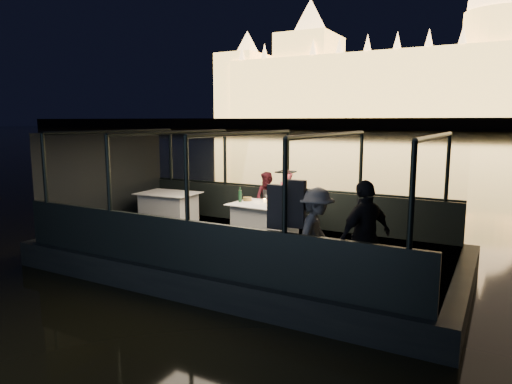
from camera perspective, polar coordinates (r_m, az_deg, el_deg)
The scene contains 30 objects.
river_water at distance 88.20m, azimuth 25.84°, elevation 6.02°, with size 500.00×500.00×0.00m, color black.
boat_hull at distance 9.75m, azimuth -1.14°, elevation -9.36°, with size 8.60×4.40×1.00m, color black.
boat_deck at distance 9.61m, azimuth -1.15°, elevation -6.64°, with size 8.00×4.00×0.04m, color black.
gunwale_port at distance 11.24m, azimuth 3.92°, elevation -1.92°, with size 8.00×0.08×0.90m, color black.
gunwale_starboard at distance 7.88m, azimuth -8.47°, elevation -6.69°, with size 8.00×0.08×0.90m, color black.
cabin_glass_port at distance 11.08m, azimuth 3.99°, elevation 3.93°, with size 8.00×0.02×1.40m, color #99B2B2, non-canonical shape.
cabin_glass_starboard at distance 7.65m, azimuth -8.67°, elevation 1.63°, with size 8.00×0.02×1.40m, color #99B2B2, non-canonical shape.
cabin_roof_glass at distance 9.26m, azimuth -1.20°, elevation 7.32°, with size 8.00×4.00×0.02m, color #99B2B2, non-canonical shape.
end_wall_fore at distance 11.86m, azimuth -18.19°, elevation 1.65°, with size 0.02×4.00×2.30m, color black, non-canonical shape.
end_wall_aft at distance 8.17m, azimuth 23.95°, elevation -1.77°, with size 0.02×4.00×2.30m, color black, non-canonical shape.
canopy_ribs at distance 9.37m, azimuth -1.18°, elevation 0.27°, with size 8.00×4.00×2.30m, color black, non-canonical shape.
embankment at distance 218.09m, azimuth 27.73°, elevation 7.34°, with size 400.00×140.00×6.00m, color #423D33.
parliament_building at distance 184.92m, azimuth 28.14°, elevation 15.94°, with size 220.00×32.00×60.00m, color #F2D18C, non-canonical shape.
dining_table_central at distance 9.97m, azimuth 1.09°, elevation -3.67°, with size 1.45×1.05×0.77m, color silver.
dining_table_aft at distance 11.71m, azimuth -10.86°, elevation -1.94°, with size 1.45×1.05×0.77m, color white.
chair_port_left at distance 10.63m, azimuth 1.38°, elevation -2.52°, with size 0.43×0.43×0.92m, color black.
chair_port_right at distance 10.40m, azimuth 3.43°, elevation -2.79°, with size 0.45×0.45×0.96m, color black.
coat_stand at distance 7.28m, azimuth 3.67°, elevation -4.25°, with size 0.50×0.40×1.82m, color black, non-canonical shape.
person_woman_coral at distance 10.78m, azimuth 3.98°, elevation -0.76°, with size 0.51×0.34×1.41m, color #E95464.
person_man_maroon at distance 11.00m, azimuth 1.46°, elevation -0.54°, with size 0.64×0.50×1.34m, color #40121A.
passenger_stripe at distance 7.22m, azimuth 7.54°, elevation -4.82°, with size 0.99×0.56×1.54m, color silver.
passenger_dark at distance 6.97m, azimuth 13.47°, elevation -5.51°, with size 1.00×0.42×1.71m, color black.
wine_bottle at distance 10.13m, azimuth -2.01°, elevation -0.42°, with size 0.07×0.07×0.33m, color #153A21.
bread_basket at distance 10.31m, azimuth -1.09°, elevation -0.87°, with size 0.20×0.20×0.08m, color brown.
amber_candle at distance 10.11m, azimuth 1.09°, elevation -1.07°, with size 0.05×0.05×0.08m, color gold.
plate_near at distance 9.69m, azimuth 2.64°, elevation -1.70°, with size 0.23×0.23×0.01m, color silver.
plate_far at distance 10.41m, azimuth -0.43°, elevation -0.95°, with size 0.22×0.22×0.01m, color white.
wine_glass_white at distance 10.15m, azimuth -1.92°, elevation -0.72°, with size 0.06×0.06×0.17m, color white, non-canonical shape.
wine_glass_red at distance 10.16m, azimuth 2.74°, elevation -0.71°, with size 0.07×0.07×0.21m, color silver, non-canonical shape.
wine_glass_empty at distance 9.94m, azimuth 1.31°, elevation -0.92°, with size 0.06×0.06×0.19m, color silver, non-canonical shape.
Camera 1 is at (4.61, -8.03, 3.05)m, focal length 32.00 mm.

